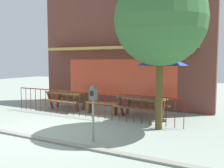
# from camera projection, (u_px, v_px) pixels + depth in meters

# --- Properties ---
(ground) EXTENTS (40.00, 40.00, 0.00)m
(ground) POSITION_uv_depth(u_px,v_px,m) (54.00, 130.00, 7.72)
(ground) COLOR gray
(pub_storefront) EXTENTS (8.40, 1.23, 5.58)m
(pub_storefront) POSITION_uv_depth(u_px,v_px,m) (121.00, 47.00, 11.65)
(pub_storefront) COLOR #40220C
(pub_storefront) RESTS_ON ground
(patio_fence_front) EXTENTS (7.08, 0.04, 0.97)m
(patio_fence_front) POSITION_uv_depth(u_px,v_px,m) (89.00, 100.00, 9.39)
(patio_fence_front) COLOR maroon
(patio_fence_front) RESTS_ON ground
(picnic_table_left) EXTENTS (1.87, 1.45, 0.79)m
(picnic_table_left) POSITION_uv_depth(u_px,v_px,m) (67.00, 96.00, 10.96)
(picnic_table_left) COLOR brown
(picnic_table_left) RESTS_ON ground
(picnic_table_right) EXTENTS (1.98, 1.61, 0.79)m
(picnic_table_right) POSITION_uv_depth(u_px,v_px,m) (142.00, 101.00, 9.38)
(picnic_table_right) COLOR brown
(picnic_table_right) RESTS_ON ground
(patio_umbrella) EXTENTS (1.74, 1.74, 2.38)m
(patio_umbrella) POSITION_uv_depth(u_px,v_px,m) (162.00, 60.00, 8.65)
(patio_umbrella) COLOR black
(patio_umbrella) RESTS_ON ground
(patio_bench) EXTENTS (1.42, 0.46, 0.48)m
(patio_bench) POSITION_uv_depth(u_px,v_px,m) (102.00, 105.00, 10.01)
(patio_bench) COLOR olive
(patio_bench) RESTS_ON ground
(parking_meter_near) EXTENTS (0.18, 0.17, 1.49)m
(parking_meter_near) POSITION_uv_depth(u_px,v_px,m) (93.00, 98.00, 6.51)
(parking_meter_near) COLOR gray
(parking_meter_near) RESTS_ON ground
(street_tree) EXTENTS (2.80, 2.80, 4.76)m
(street_tree) POSITION_uv_depth(u_px,v_px,m) (160.00, 20.00, 7.49)
(street_tree) COLOR #4A3D1C
(street_tree) RESTS_ON ground
(curb_edge) EXTENTS (11.76, 0.20, 0.11)m
(curb_edge) POSITION_uv_depth(u_px,v_px,m) (32.00, 138.00, 6.91)
(curb_edge) COLOR gray
(curb_edge) RESTS_ON ground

